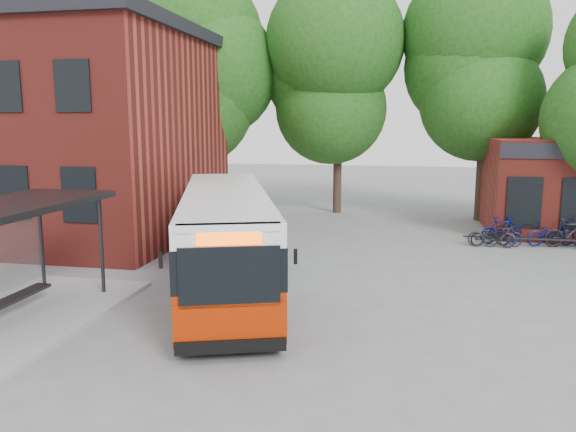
% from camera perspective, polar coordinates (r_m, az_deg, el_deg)
% --- Properties ---
extents(ground, '(100.00, 100.00, 0.00)m').
position_cam_1_polar(ground, '(13.65, -7.55, -10.64)').
color(ground, slate).
extents(bus_shelter, '(3.60, 7.00, 2.90)m').
position_cam_1_polar(bus_shelter, '(14.50, -26.16, -4.37)').
color(bus_shelter, '#29292C').
rests_on(bus_shelter, ground).
extents(bike_rail, '(5.20, 0.10, 0.38)m').
position_cam_1_polar(bike_rail, '(23.11, 23.76, -2.53)').
color(bike_rail, '#29292C').
rests_on(bike_rail, ground).
extents(tree_0, '(7.92, 7.92, 11.00)m').
position_cam_1_polar(tree_0, '(29.93, -8.78, 10.95)').
color(tree_0, '#194A13').
rests_on(tree_0, ground).
extents(tree_1, '(7.92, 7.92, 10.40)m').
position_cam_1_polar(tree_1, '(29.29, 5.13, 10.47)').
color(tree_1, '#194A13').
rests_on(tree_1, ground).
extents(tree_2, '(7.92, 7.92, 11.00)m').
position_cam_1_polar(tree_2, '(28.37, 19.35, 10.62)').
color(tree_2, '#194A13').
rests_on(tree_2, ground).
extents(city_bus, '(5.66, 11.07, 2.77)m').
position_cam_1_polar(city_bus, '(16.21, -6.36, -2.30)').
color(city_bus, '#A32102').
rests_on(city_bus, ground).
extents(bicycle_0, '(1.77, 0.72, 0.91)m').
position_cam_1_polar(bicycle_0, '(22.57, 19.99, -1.88)').
color(bicycle_0, black).
rests_on(bicycle_0, ground).
extents(bicycle_1, '(1.55, 0.67, 0.90)m').
position_cam_1_polar(bicycle_1, '(22.78, 21.03, -1.85)').
color(bicycle_1, '#232326').
rests_on(bicycle_1, ground).
extents(bicycle_2, '(1.60, 0.85, 0.80)m').
position_cam_1_polar(bicycle_2, '(22.83, 19.85, -1.89)').
color(bicycle_2, black).
rests_on(bicycle_2, ground).
extents(bicycle_3, '(1.84, 1.15, 1.07)m').
position_cam_1_polar(bicycle_3, '(23.37, 20.87, -1.35)').
color(bicycle_3, '#08105F').
rests_on(bicycle_3, ground).
extents(bicycle_4, '(2.01, 1.20, 1.00)m').
position_cam_1_polar(bicycle_4, '(23.63, 25.15, -1.61)').
color(bicycle_4, '#061656').
rests_on(bicycle_4, ground).
extents(bicycle_5, '(1.89, 0.74, 1.11)m').
position_cam_1_polar(bicycle_5, '(23.69, 26.72, -1.56)').
color(bicycle_5, black).
rests_on(bicycle_5, ground).
extents(bicycle_6, '(1.59, 0.86, 0.80)m').
position_cam_1_polar(bicycle_6, '(23.95, 26.36, -1.81)').
color(bicycle_6, black).
rests_on(bicycle_6, ground).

